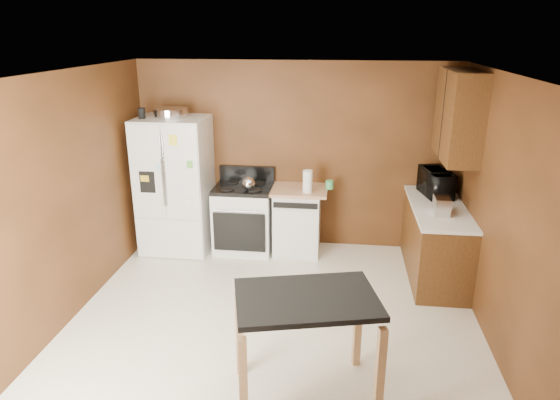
% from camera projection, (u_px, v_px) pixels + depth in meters
% --- Properties ---
extents(floor, '(4.50, 4.50, 0.00)m').
position_uv_depth(floor, '(271.00, 331.00, 5.00)').
color(floor, white).
rests_on(floor, ground).
extents(ceiling, '(4.50, 4.50, 0.00)m').
position_uv_depth(ceiling, '(270.00, 75.00, 4.19)').
color(ceiling, white).
rests_on(ceiling, ground).
extents(wall_back, '(4.20, 0.00, 4.20)m').
position_uv_depth(wall_back, '(294.00, 156.00, 6.71)').
color(wall_back, brown).
rests_on(wall_back, ground).
extents(wall_front, '(4.20, 0.00, 4.20)m').
position_uv_depth(wall_front, '(208.00, 372.00, 2.49)').
color(wall_front, brown).
rests_on(wall_front, ground).
extents(wall_left, '(0.00, 4.50, 4.50)m').
position_uv_depth(wall_left, '(57.00, 205.00, 4.84)').
color(wall_left, brown).
rests_on(wall_left, ground).
extents(wall_right, '(0.00, 4.50, 4.50)m').
position_uv_depth(wall_right, '(508.00, 225.00, 4.36)').
color(wall_right, brown).
rests_on(wall_right, ground).
extents(roasting_pan, '(0.44, 0.44, 0.11)m').
position_uv_depth(roasting_pan, '(171.00, 113.00, 6.39)').
color(roasting_pan, silver).
rests_on(roasting_pan, refrigerator).
extents(pen_cup, '(0.09, 0.09, 0.13)m').
position_uv_depth(pen_cup, '(142.00, 113.00, 6.27)').
color(pen_cup, black).
rests_on(pen_cup, refrigerator).
extents(kettle, '(0.17, 0.17, 0.17)m').
position_uv_depth(kettle, '(249.00, 184.00, 6.41)').
color(kettle, silver).
rests_on(kettle, gas_range).
extents(paper_towel, '(0.12, 0.12, 0.29)m').
position_uv_depth(paper_towel, '(308.00, 181.00, 6.34)').
color(paper_towel, white).
rests_on(paper_towel, dishwasher).
extents(green_canister, '(0.13, 0.13, 0.11)m').
position_uv_depth(green_canister, '(329.00, 185.00, 6.51)').
color(green_canister, '#45B368').
rests_on(green_canister, dishwasher).
extents(toaster, '(0.17, 0.27, 0.20)m').
position_uv_depth(toaster, '(442.00, 205.00, 5.59)').
color(toaster, silver).
rests_on(toaster, right_cabinets).
extents(microwave, '(0.48, 0.61, 0.30)m').
position_uv_depth(microwave, '(436.00, 184.00, 6.20)').
color(microwave, black).
rests_on(microwave, right_cabinets).
extents(refrigerator, '(0.90, 0.80, 1.80)m').
position_uv_depth(refrigerator, '(175.00, 185.00, 6.64)').
color(refrigerator, white).
rests_on(refrigerator, ground).
extents(gas_range, '(0.76, 0.68, 1.10)m').
position_uv_depth(gas_range, '(244.00, 217.00, 6.74)').
color(gas_range, white).
rests_on(gas_range, ground).
extents(dishwasher, '(0.78, 0.63, 0.89)m').
position_uv_depth(dishwasher, '(297.00, 220.00, 6.68)').
color(dishwasher, white).
rests_on(dishwasher, ground).
extents(right_cabinets, '(0.63, 1.58, 2.45)m').
position_uv_depth(right_cabinets, '(442.00, 204.00, 5.89)').
color(right_cabinets, brown).
rests_on(right_cabinets, ground).
extents(island, '(1.24, 0.97, 0.91)m').
position_uv_depth(island, '(306.00, 313.00, 3.91)').
color(island, black).
rests_on(island, ground).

